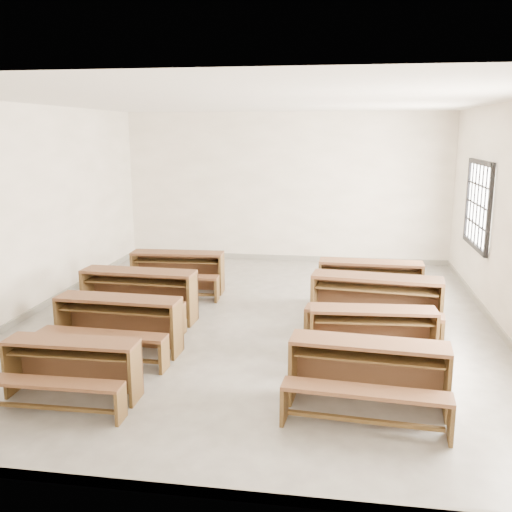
% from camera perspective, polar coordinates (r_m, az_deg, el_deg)
% --- Properties ---
extents(room, '(8.50, 8.50, 3.20)m').
position_cam_1_polar(room, '(8.17, 0.63, 7.83)').
color(room, gray).
rests_on(room, ground).
extents(desk_set_0, '(1.43, 0.75, 0.64)m').
position_cam_1_polar(desk_set_0, '(6.42, -18.04, -10.39)').
color(desk_set_0, brown).
rests_on(desk_set_0, ground).
extents(desk_set_1, '(1.64, 0.90, 0.72)m').
position_cam_1_polar(desk_set_1, '(7.53, -13.71, -6.34)').
color(desk_set_1, brown).
rests_on(desk_set_1, ground).
extents(desk_set_2, '(1.75, 0.96, 0.77)m').
position_cam_1_polar(desk_set_2, '(8.68, -11.74, -3.55)').
color(desk_set_2, brown).
rests_on(desk_set_2, ground).
extents(desk_set_3, '(1.64, 0.91, 0.72)m').
position_cam_1_polar(desk_set_3, '(10.09, -7.90, -1.32)').
color(desk_set_3, brown).
rests_on(desk_set_3, ground).
extents(desk_set_4, '(1.66, 0.95, 0.72)m').
position_cam_1_polar(desk_set_4, '(5.99, 11.13, -11.23)').
color(desk_set_4, brown).
rests_on(desk_set_4, ground).
extents(desk_set_5, '(1.58, 0.89, 0.69)m').
position_cam_1_polar(desk_set_5, '(7.14, 11.59, -7.45)').
color(desk_set_5, brown).
rests_on(desk_set_5, ground).
extents(desk_set_6, '(1.89, 1.13, 0.81)m').
position_cam_1_polar(desk_set_6, '(8.17, 11.88, -4.38)').
color(desk_set_6, brown).
rests_on(desk_set_6, ground).
extents(desk_set_7, '(1.68, 0.91, 0.74)m').
position_cam_1_polar(desk_set_7, '(9.38, 11.34, -2.43)').
color(desk_set_7, brown).
rests_on(desk_set_7, ground).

